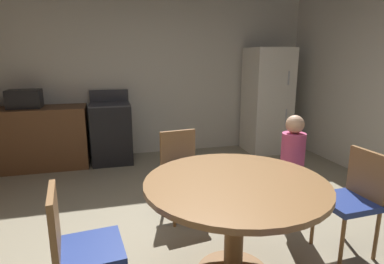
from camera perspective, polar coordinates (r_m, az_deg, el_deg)
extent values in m
plane|color=gray|center=(2.80, -0.22, -21.79)|extent=(14.00, 14.00, 0.00)
cube|color=beige|center=(5.38, -8.89, 10.41)|extent=(5.90, 0.12, 2.70)
cube|color=brown|center=(5.22, -27.79, -1.08)|extent=(1.75, 0.60, 0.90)
cube|color=black|center=(5.08, -14.26, -0.28)|extent=(0.60, 0.60, 0.90)
cube|color=#38383D|center=(4.99, -14.56, 4.85)|extent=(0.60, 0.60, 0.02)
cube|color=#38383D|center=(5.26, -14.66, 6.35)|extent=(0.60, 0.04, 0.18)
cube|color=silver|center=(5.61, 13.29, 5.50)|extent=(0.68, 0.66, 1.76)
cylinder|color=#B2B2B7|center=(5.36, 16.95, 9.24)|extent=(0.02, 0.02, 0.22)
cylinder|color=#B2B2B7|center=(5.44, 16.49, 2.41)|extent=(0.02, 0.02, 0.30)
cube|color=black|center=(5.11, -27.84, 5.28)|extent=(0.44, 0.32, 0.26)
cylinder|color=olive|center=(2.46, 7.55, -17.36)|extent=(0.14, 0.14, 0.72)
cylinder|color=olive|center=(2.29, 7.84, -9.14)|extent=(1.30, 1.30, 0.04)
cylinder|color=olive|center=(2.84, 25.31, -17.50)|extent=(0.03, 0.03, 0.43)
cylinder|color=olive|center=(3.06, 20.89, -14.76)|extent=(0.03, 0.03, 0.43)
cylinder|color=olive|center=(3.06, 30.19, -15.73)|extent=(0.03, 0.03, 0.43)
cylinder|color=olive|center=(3.26, 25.72, -13.37)|extent=(0.03, 0.03, 0.43)
cube|color=navy|center=(2.95, 25.99, -11.25)|extent=(0.42, 0.42, 0.05)
cube|color=olive|center=(3.00, 28.93, -6.87)|extent=(0.05, 0.38, 0.42)
cylinder|color=olive|center=(2.46, -13.50, -21.65)|extent=(0.03, 0.03, 0.43)
cube|color=navy|center=(2.18, -17.90, -19.55)|extent=(0.44, 0.44, 0.05)
cube|color=olive|center=(2.08, -23.45, -15.04)|extent=(0.08, 0.38, 0.42)
cylinder|color=olive|center=(3.25, 2.59, -12.10)|extent=(0.03, 0.03, 0.43)
cylinder|color=olive|center=(3.13, -3.20, -13.12)|extent=(0.03, 0.03, 0.43)
cylinder|color=olive|center=(3.53, 0.21, -9.93)|extent=(0.03, 0.03, 0.43)
cylinder|color=olive|center=(3.42, -5.13, -10.75)|extent=(0.03, 0.03, 0.43)
cube|color=navy|center=(3.24, -1.40, -7.66)|extent=(0.45, 0.45, 0.05)
cube|color=olive|center=(3.33, -2.55, -3.25)|extent=(0.38, 0.09, 0.42)
cylinder|color=#665B51|center=(3.31, 17.05, -11.58)|extent=(0.17, 0.17, 0.50)
cylinder|color=#D14C7A|center=(3.14, 17.61, -3.94)|extent=(0.31, 0.31, 0.42)
sphere|color=#D6A884|center=(3.07, 18.00, 1.33)|extent=(0.17, 0.17, 0.17)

